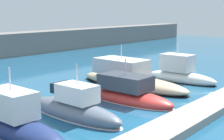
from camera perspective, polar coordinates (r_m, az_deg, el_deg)
name	(u,v)px	position (r m, az deg, el deg)	size (l,w,h in m)	color
ground_plane	(150,119)	(19.36, 6.51, -8.20)	(120.00, 120.00, 0.00)	#1E567A
dock_pier	(182,122)	(18.36, 11.78, -8.65)	(27.78, 2.01, 0.45)	gray
motorboat_navy_second	(18,123)	(17.11, -15.78, -8.76)	(2.27, 6.56, 3.63)	navy
motorboat_slate_third	(74,109)	(19.56, -6.48, -6.54)	(2.23, 7.31, 3.43)	slate
motorboat_red_fourth	(126,94)	(22.80, 2.40, -4.02)	(2.41, 7.34, 3.25)	#B72D28
motorboat_sand_fifth	(129,78)	(27.24, 2.92, -1.41)	(3.62, 10.70, 3.58)	beige
motorboat_white_sixth	(180,73)	(29.61, 11.46, -0.53)	(2.16, 6.65, 3.61)	white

